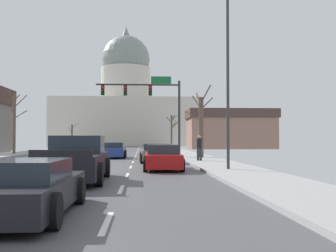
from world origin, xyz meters
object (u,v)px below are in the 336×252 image
sedan_oncoming_01 (100,147)px  sedan_oncoming_02 (83,145)px  street_lamp_right (222,64)px  pickup_truck_near_03 (75,161)px  pedestrian_00 (199,146)px  sedan_near_01 (156,154)px  signal_gantry (150,98)px  sedan_oncoming_03 (90,145)px  sedan_near_00 (114,151)px  sedan_near_04 (25,189)px  sedan_oncoming_00 (86,148)px  sedan_near_02 (163,158)px

sedan_oncoming_01 → sedan_oncoming_02: (-3.70, 11.10, 0.05)m
street_lamp_right → sedan_oncoming_02: bearing=105.3°
pickup_truck_near_03 → pedestrian_00: bearing=62.8°
street_lamp_right → sedan_near_01: 9.86m
signal_gantry → sedan_oncoming_03: 38.47m
sedan_near_00 → pickup_truck_near_03: size_ratio=0.77×
sedan_oncoming_01 → signal_gantry: bearing=-69.6°
pickup_truck_near_03 → sedan_near_00: bearing=89.6°
signal_gantry → street_lamp_right: bearing=-81.2°
sedan_near_04 → sedan_oncoming_00: size_ratio=1.11×
sedan_oncoming_00 → sedan_oncoming_03: bearing=96.2°
sedan_near_00 → sedan_near_01: size_ratio=1.00×
sedan_near_02 → sedan_near_01: bearing=91.2°
sedan_near_02 → sedan_near_04: sedan_near_02 is taller
sedan_near_00 → sedan_near_04: size_ratio=0.95×
sedan_near_01 → sedan_oncoming_00: size_ratio=1.05×
sedan_near_04 → sedan_near_01: bearing=80.5°
sedan_near_01 → pedestrian_00: bearing=-4.2°
pedestrian_00 → pickup_truck_near_03: bearing=-117.2°
sedan_near_00 → sedan_near_01: 7.70m
sedan_oncoming_02 → sedan_oncoming_03: bearing=89.7°
sedan_near_02 → pedestrian_00: (2.75, 6.62, 0.48)m
sedan_oncoming_00 → sedan_oncoming_02: sedan_oncoming_00 is taller
signal_gantry → sedan_oncoming_03: (-10.10, 36.80, -4.87)m
sedan_oncoming_00 → sedan_oncoming_03: 31.44m
sedan_oncoming_03 → sedan_oncoming_00: bearing=-83.8°
sedan_near_02 → pedestrian_00: pedestrian_00 is taller
sedan_near_02 → pickup_truck_near_03: pickup_truck_near_03 is taller
sedan_near_00 → sedan_oncoming_02: sedan_near_00 is taller
sedan_oncoming_00 → sedan_oncoming_03: (-3.40, 31.25, -0.03)m
sedan_near_02 → sedan_oncoming_00: sedan_oncoming_00 is taller
pickup_truck_near_03 → sedan_oncoming_00: (-3.53, 29.32, -0.14)m
street_lamp_right → sedan_near_04: bearing=-118.9°
pedestrian_00 → signal_gantry: bearing=104.7°
sedan_near_04 → sedan_oncoming_02: (-7.09, 59.23, 0.05)m
sedan_oncoming_00 → sedan_oncoming_01: size_ratio=0.91×
sedan_near_01 → sedan_near_02: bearing=-88.8°
sedan_near_04 → sedan_oncoming_01: size_ratio=1.01×
pedestrian_00 → sedan_oncoming_02: bearing=108.2°
sedan_near_00 → sedan_near_02: 14.23m
sedan_near_04 → sedan_near_00: bearing=90.0°
sedan_near_01 → pickup_truck_near_03: size_ratio=0.76×
street_lamp_right → sedan_near_00: 17.05m
sedan_near_00 → pickup_truck_near_03: bearing=-90.4°
sedan_near_00 → sedan_near_02: size_ratio=0.99×
sedan_near_00 → sedan_near_02: sedan_near_00 is taller
signal_gantry → pickup_truck_near_03: signal_gantry is taller
signal_gantry → sedan_oncoming_00: (-6.70, 5.54, -4.84)m
sedan_near_02 → sedan_oncoming_02: sedan_near_02 is taller
street_lamp_right → sedan_near_02: street_lamp_right is taller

